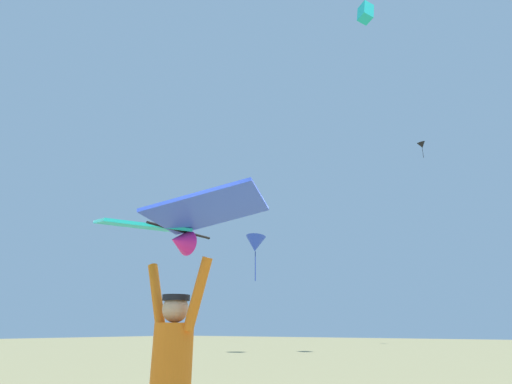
% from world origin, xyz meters
% --- Properties ---
extents(kite_flyer_person, '(0.81, 0.35, 1.92)m').
position_xyz_m(kite_flyer_person, '(0.23, -0.16, 0.94)').
color(kite_flyer_person, '#424751').
rests_on(kite_flyer_person, ground).
extents(held_stunt_kite, '(2.09, 1.13, 0.43)m').
position_xyz_m(held_stunt_kite, '(0.23, -0.25, 2.25)').
color(held_stunt_kite, black).
extents(distant_kite_blue_mid_left, '(1.57, 1.65, 2.72)m').
position_xyz_m(distant_kite_blue_mid_left, '(-10.09, 16.10, 6.11)').
color(distant_kite_blue_mid_left, blue).
extents(distant_kite_teal_high_right, '(1.02, 1.15, 1.25)m').
position_xyz_m(distant_kite_teal_high_right, '(-2.14, 16.27, 19.34)').
color(distant_kite_teal_high_right, '#19B2AD').
extents(distant_kite_black_high_left, '(1.00, 1.08, 1.78)m').
position_xyz_m(distant_kite_black_high_left, '(-2.91, 33.42, 17.73)').
color(distant_kite_black_high_left, black).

